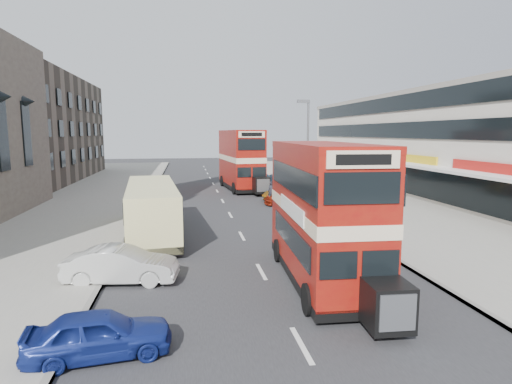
{
  "coord_description": "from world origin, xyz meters",
  "views": [
    {
      "loc": [
        -2.91,
        -14.1,
        5.59
      ],
      "look_at": [
        0.31,
        5.16,
        2.82
      ],
      "focal_mm": 29.43,
      "sensor_mm": 36.0,
      "label": 1
    }
  ],
  "objects_px": {
    "car_left_near": "(99,334)",
    "pedestrian_far": "(294,174)",
    "coach": "(152,208)",
    "bus_main": "(323,212)",
    "bus_second": "(241,159)",
    "pedestrian_near": "(358,200)",
    "cyclist": "(271,198)",
    "car_right_b": "(289,193)",
    "car_right_a": "(295,196)",
    "street_lamp": "(307,143)",
    "car_left_front": "(121,265)",
    "car_right_c": "(254,178)"
  },
  "relations": [
    {
      "from": "car_left_front",
      "to": "pedestrian_near",
      "type": "height_order",
      "value": "pedestrian_near"
    },
    {
      "from": "street_lamp",
      "to": "coach",
      "type": "distance_m",
      "value": 14.83
    },
    {
      "from": "street_lamp",
      "to": "pedestrian_far",
      "type": "bearing_deg",
      "value": 79.98
    },
    {
      "from": "bus_main",
      "to": "bus_second",
      "type": "relative_size",
      "value": 0.9
    },
    {
      "from": "car_right_c",
      "to": "pedestrian_near",
      "type": "relative_size",
      "value": 2.48
    },
    {
      "from": "car_right_b",
      "to": "car_right_c",
      "type": "distance_m",
      "value": 11.72
    },
    {
      "from": "pedestrian_near",
      "to": "pedestrian_far",
      "type": "xyz_separation_m",
      "value": [
        0.04,
        17.63,
        0.11
      ]
    },
    {
      "from": "bus_main",
      "to": "car_right_c",
      "type": "xyz_separation_m",
      "value": [
        2.36,
        30.24,
        -1.92
      ]
    },
    {
      "from": "coach",
      "to": "pedestrian_near",
      "type": "xyz_separation_m",
      "value": [
        13.46,
        3.73,
        -0.53
      ]
    },
    {
      "from": "bus_main",
      "to": "bus_second",
      "type": "distance_m",
      "value": 26.34
    },
    {
      "from": "car_right_a",
      "to": "cyclist",
      "type": "distance_m",
      "value": 1.86
    },
    {
      "from": "car_left_near",
      "to": "pedestrian_far",
      "type": "distance_m",
      "value": 36.76
    },
    {
      "from": "bus_second",
      "to": "car_left_front",
      "type": "distance_m",
      "value": 26.58
    },
    {
      "from": "pedestrian_near",
      "to": "cyclist",
      "type": "height_order",
      "value": "cyclist"
    },
    {
      "from": "cyclist",
      "to": "car_right_a",
      "type": "bearing_deg",
      "value": 0.72
    },
    {
      "from": "street_lamp",
      "to": "coach",
      "type": "xyz_separation_m",
      "value": [
        -11.32,
        -9.02,
        -3.24
      ]
    },
    {
      "from": "car_left_front",
      "to": "car_right_b",
      "type": "distance_m",
      "value": 20.57
    },
    {
      "from": "bus_main",
      "to": "bus_second",
      "type": "xyz_separation_m",
      "value": [
        0.39,
        26.34,
        0.31
      ]
    },
    {
      "from": "car_left_near",
      "to": "car_left_front",
      "type": "bearing_deg",
      "value": -4.4
    },
    {
      "from": "coach",
      "to": "bus_second",
      "type": "bearing_deg",
      "value": 62.61
    },
    {
      "from": "bus_main",
      "to": "car_right_b",
      "type": "bearing_deg",
      "value": -97.43
    },
    {
      "from": "car_left_near",
      "to": "coach",
      "type": "bearing_deg",
      "value": -8.48
    },
    {
      "from": "pedestrian_near",
      "to": "car_right_a",
      "type": "bearing_deg",
      "value": -82.52
    },
    {
      "from": "car_left_near",
      "to": "bus_main",
      "type": "bearing_deg",
      "value": -65.9
    },
    {
      "from": "car_right_b",
      "to": "pedestrian_near",
      "type": "bearing_deg",
      "value": 19.49
    },
    {
      "from": "bus_main",
      "to": "pedestrian_far",
      "type": "distance_m",
      "value": 30.48
    },
    {
      "from": "street_lamp",
      "to": "car_left_front",
      "type": "xyz_separation_m",
      "value": [
        -11.91,
        -16.33,
        -4.1
      ]
    },
    {
      "from": "pedestrian_near",
      "to": "cyclist",
      "type": "distance_m",
      "value": 6.84
    },
    {
      "from": "car_left_near",
      "to": "pedestrian_far",
      "type": "height_order",
      "value": "pedestrian_far"
    },
    {
      "from": "bus_main",
      "to": "car_left_near",
      "type": "relative_size",
      "value": 2.61
    },
    {
      "from": "coach",
      "to": "pedestrian_far",
      "type": "distance_m",
      "value": 25.27
    },
    {
      "from": "car_right_c",
      "to": "pedestrian_far",
      "type": "bearing_deg",
      "value": 87.03
    },
    {
      "from": "bus_main",
      "to": "pedestrian_far",
      "type": "relative_size",
      "value": 4.76
    },
    {
      "from": "car_right_c",
      "to": "car_right_b",
      "type": "bearing_deg",
      "value": 8.78
    },
    {
      "from": "cyclist",
      "to": "pedestrian_near",
      "type": "bearing_deg",
      "value": -41.03
    },
    {
      "from": "car_right_b",
      "to": "pedestrian_far",
      "type": "xyz_separation_m",
      "value": [
        3.31,
        11.15,
        0.5
      ]
    },
    {
      "from": "bus_second",
      "to": "pedestrian_far",
      "type": "xyz_separation_m",
      "value": [
        6.24,
        3.37,
        -1.84
      ]
    },
    {
      "from": "car_right_b",
      "to": "bus_main",
      "type": "bearing_deg",
      "value": -17.46
    },
    {
      "from": "street_lamp",
      "to": "car_right_c",
      "type": "xyz_separation_m",
      "value": [
        -2.09,
        12.87,
        -4.05
      ]
    },
    {
      "from": "car_right_a",
      "to": "pedestrian_far",
      "type": "bearing_deg",
      "value": 170.96
    },
    {
      "from": "car_right_b",
      "to": "pedestrian_far",
      "type": "distance_m",
      "value": 11.64
    },
    {
      "from": "bus_second",
      "to": "car_right_b",
      "type": "relative_size",
      "value": 2.31
    },
    {
      "from": "bus_main",
      "to": "pedestrian_far",
      "type": "height_order",
      "value": "bus_main"
    },
    {
      "from": "street_lamp",
      "to": "car_left_near",
      "type": "bearing_deg",
      "value": -118.27
    },
    {
      "from": "car_right_a",
      "to": "car_right_b",
      "type": "relative_size",
      "value": 1.07
    },
    {
      "from": "bus_main",
      "to": "bus_second",
      "type": "height_order",
      "value": "bus_second"
    },
    {
      "from": "cyclist",
      "to": "car_left_front",
      "type": "bearing_deg",
      "value": -119.39
    },
    {
      "from": "car_left_front",
      "to": "car_right_b",
      "type": "relative_size",
      "value": 0.93
    },
    {
      "from": "coach",
      "to": "cyclist",
      "type": "xyz_separation_m",
      "value": [
        8.34,
        8.26,
        -0.92
      ]
    },
    {
      "from": "car_left_near",
      "to": "car_right_c",
      "type": "bearing_deg",
      "value": -22.39
    }
  ]
}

